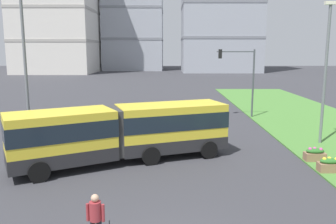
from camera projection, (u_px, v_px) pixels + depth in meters
articulated_bus at (122, 132)px, 18.78m from camera, size 11.74×7.04×3.00m
pedestrian_crossing at (94, 217)px, 10.56m from camera, size 0.58×0.36×1.74m
flower_planter_2 at (328, 165)px, 17.21m from camera, size 1.10×0.56×0.74m
flower_planter_3 at (313, 154)px, 18.94m from camera, size 1.10×0.56×0.74m
traffic_light_far_right at (240, 71)px, 30.85m from camera, size 3.39×0.28×6.11m
streetlight_left at (24, 67)px, 20.63m from camera, size 0.70×0.28×9.22m
streetlight_median at (324, 68)px, 21.83m from camera, size 0.70×0.28×8.95m
apartment_tower_westcentre at (133, 11)px, 107.36m from camera, size 17.89×17.29×36.01m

